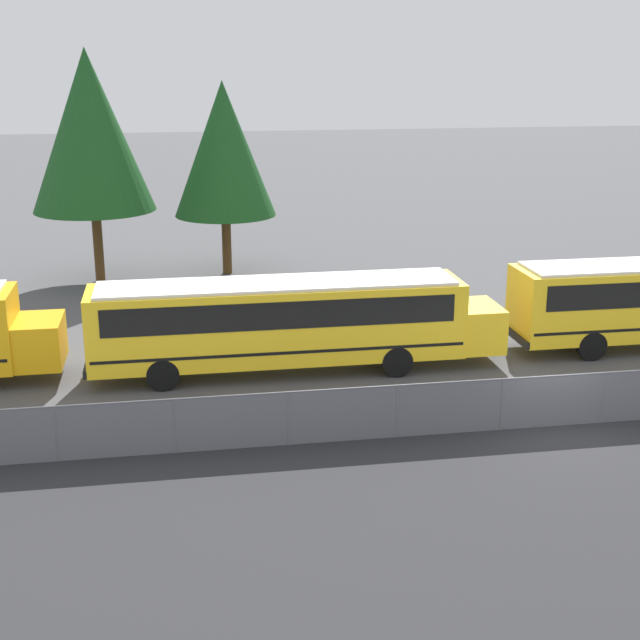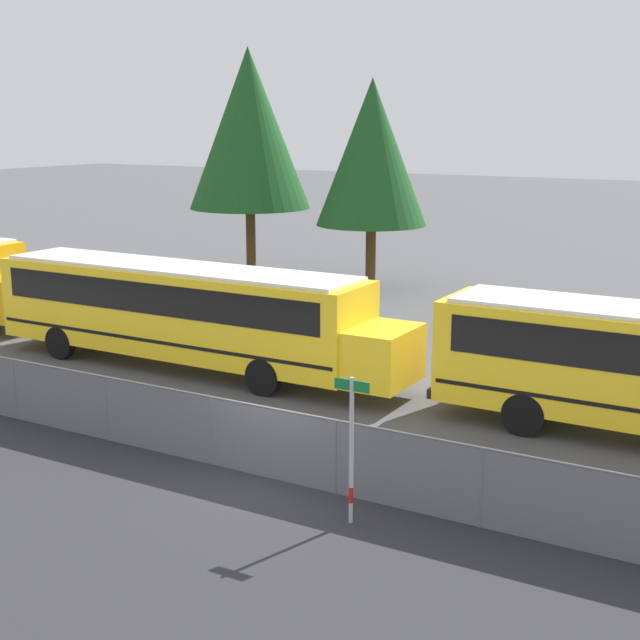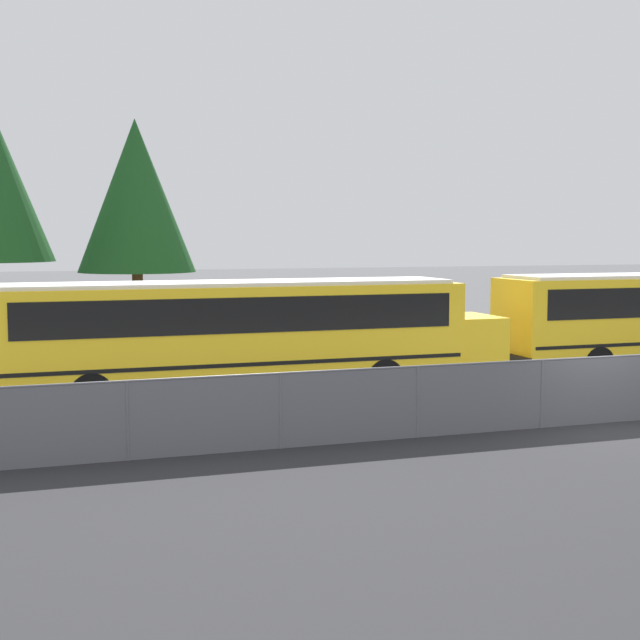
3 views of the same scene
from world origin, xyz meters
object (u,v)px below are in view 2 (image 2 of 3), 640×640
Objects in this scene: street_sign at (351,447)px; tree_3 at (372,153)px; school_bus_1 at (185,308)px; tree_0 at (249,129)px.

tree_3 reaches higher than street_sign.
tree_3 reaches higher than school_bus_1.
tree_0 reaches higher than street_sign.
school_bus_1 is at bearing -62.96° from tree_0.
school_bus_1 reaches higher than street_sign.
tree_3 is at bearing 5.14° from tree_0.
tree_3 is (5.93, 0.53, -0.97)m from tree_0.
school_bus_1 is at bearing -85.86° from tree_3.
tree_3 is (-1.02, 14.15, 4.04)m from school_bus_1.
school_bus_1 is 4.93× the size of street_sign.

